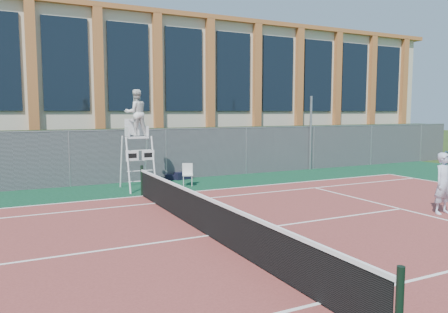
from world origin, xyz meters
name	(u,v)px	position (x,y,z in m)	size (l,w,h in m)	color
ground	(209,237)	(0.00, 0.00, 0.00)	(120.00, 120.00, 0.00)	#233814
apron	(192,227)	(0.00, 1.00, 0.01)	(36.00, 20.00, 0.01)	#0B321A
tennis_court	(209,236)	(0.00, 0.00, 0.02)	(23.77, 10.97, 0.02)	maroon
tennis_net	(208,215)	(0.00, 0.00, 0.54)	(0.10, 11.30, 1.10)	black
fence	(120,157)	(0.00, 8.80, 1.10)	(40.00, 0.06, 2.20)	#595E60
hedge	(114,154)	(0.00, 10.00, 1.10)	(40.00, 1.40, 2.20)	black
building	(83,92)	(0.00, 17.95, 4.15)	(45.00, 10.60, 8.22)	beige
steel_pole	(311,133)	(9.71, 8.70, 1.88)	(0.12, 0.12, 3.76)	#9EA0A5
umpire_chair	(136,116)	(0.23, 7.05, 2.81)	(1.07, 1.65, 3.84)	white
plastic_chair	(188,173)	(2.26, 6.97, 0.53)	(0.53, 0.53, 0.89)	silver
sports_bag_near	(183,176)	(2.68, 8.54, 0.17)	(0.75, 0.30, 0.32)	black
sports_bag_far	(172,177)	(2.19, 8.60, 0.13)	(0.59, 0.26, 0.24)	black
tennis_player	(444,183)	(6.98, -0.97, 0.92)	(0.99, 0.67, 1.78)	silver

